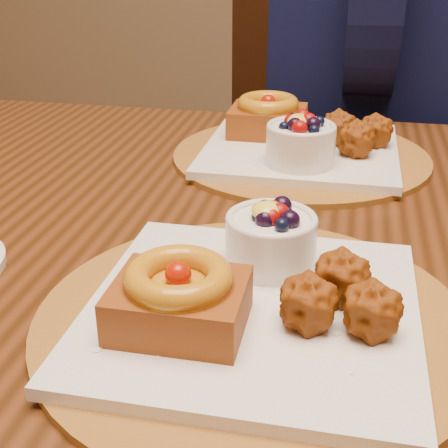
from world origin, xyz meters
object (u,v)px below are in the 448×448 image
at_px(place_setting_near, 251,297).
at_px(place_setting_far, 299,142).
at_px(diner, 368,72).
at_px(dining_table, 280,275).
at_px(chair_far, 291,158).

bearing_deg(place_setting_near, place_setting_far, 90.09).
bearing_deg(diner, dining_table, -93.17).
height_order(dining_table, place_setting_far, place_setting_far).
bearing_deg(place_setting_near, diner, 83.21).
xyz_separation_m(place_setting_near, place_setting_far, (-0.00, 0.43, 0.00)).
height_order(place_setting_near, place_setting_far, place_setting_far).
distance_m(place_setting_near, place_setting_far, 0.43).
height_order(dining_table, place_setting_near, place_setting_near).
xyz_separation_m(dining_table, chair_far, (-0.07, 0.83, -0.14)).
distance_m(place_setting_far, diner, 0.39).
height_order(place_setting_near, chair_far, chair_far).
bearing_deg(chair_far, place_setting_far, -66.30).
bearing_deg(diner, place_setting_near, -90.99).
bearing_deg(dining_table, place_setting_far, 90.85).
height_order(place_setting_far, chair_far, chair_far).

